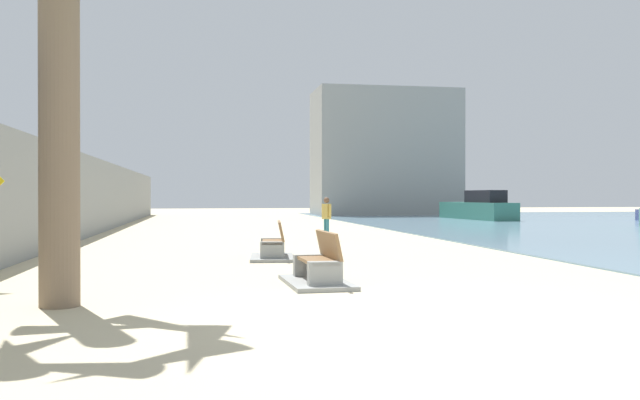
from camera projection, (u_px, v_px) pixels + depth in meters
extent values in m
plane|color=#C6B793|center=(271.00, 236.00, 26.81)|extent=(120.00, 120.00, 0.00)
cube|color=gray|center=(76.00, 196.00, 25.50)|extent=(0.80, 64.00, 3.24)
cylinder|color=#7A6651|center=(59.00, 115.00, 9.81)|extent=(0.58, 0.58, 5.65)
cube|color=gray|center=(325.00, 276.00, 11.57)|extent=(0.61, 0.22, 0.50)
cube|color=gray|center=(309.00, 267.00, 12.94)|extent=(0.61, 0.22, 0.50)
cube|color=olive|center=(317.00, 260.00, 12.25)|extent=(0.56, 1.62, 0.06)
cube|color=olive|center=(329.00, 245.00, 12.30)|extent=(0.23, 1.61, 0.50)
cube|color=gray|center=(317.00, 282.00, 12.25)|extent=(1.18, 2.14, 0.08)
cube|color=gray|center=(272.00, 252.00, 16.53)|extent=(0.62, 0.26, 0.50)
cube|color=gray|center=(272.00, 247.00, 17.93)|extent=(0.62, 0.26, 0.50)
cube|color=olive|center=(272.00, 242.00, 17.23)|extent=(0.65, 1.64, 0.06)
cube|color=olive|center=(281.00, 231.00, 17.25)|extent=(0.32, 1.61, 0.50)
cube|color=gray|center=(272.00, 257.00, 17.23)|extent=(1.30, 2.20, 0.08)
cylinder|color=teal|center=(325.00, 230.00, 24.47)|extent=(0.12, 0.12, 0.78)
cylinder|color=teal|center=(328.00, 230.00, 24.36)|extent=(0.12, 0.12, 0.78)
cube|color=gold|center=(326.00, 211.00, 24.41)|extent=(0.30, 0.37, 0.56)
sphere|color=brown|center=(326.00, 200.00, 24.41)|extent=(0.21, 0.21, 0.21)
cylinder|color=gold|center=(323.00, 211.00, 24.59)|extent=(0.09, 0.09, 0.50)
cylinder|color=gold|center=(330.00, 211.00, 24.23)|extent=(0.09, 0.09, 0.50)
cube|color=#337060|center=(477.00, 211.00, 45.37)|extent=(2.53, 8.00, 1.15)
cube|color=black|center=(485.00, 196.00, 44.22)|extent=(1.59, 3.56, 0.82)
cube|color=gray|center=(385.00, 153.00, 56.54)|extent=(12.00, 6.00, 10.53)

